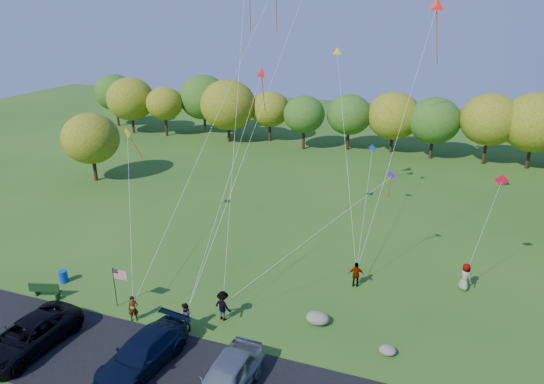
% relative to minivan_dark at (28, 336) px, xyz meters
% --- Properties ---
extents(ground, '(140.00, 140.00, 0.00)m').
position_rel_minivan_dark_xyz_m(ground, '(8.00, 4.74, -0.84)').
color(ground, '#2A5C1A').
rests_on(ground, ground).
extents(asphalt_lane, '(44.00, 6.00, 0.06)m').
position_rel_minivan_dark_xyz_m(asphalt_lane, '(8.00, 0.74, -0.81)').
color(asphalt_lane, black).
rests_on(asphalt_lane, ground).
extents(treeline, '(75.78, 27.97, 8.07)m').
position_rel_minivan_dark_xyz_m(treeline, '(5.47, 41.10, 3.86)').
color(treeline, '#3A2215').
rests_on(treeline, ground).
extents(minivan_dark, '(3.06, 5.82, 1.56)m').
position_rel_minivan_dark_xyz_m(minivan_dark, '(0.00, 0.00, 0.00)').
color(minivan_dark, black).
rests_on(minivan_dark, asphalt_lane).
extents(minivan_navy, '(2.91, 5.68, 1.58)m').
position_rel_minivan_dark_xyz_m(minivan_navy, '(6.33, 0.84, 0.01)').
color(minivan_navy, black).
rests_on(minivan_navy, asphalt_lane).
extents(minivan_silver, '(2.25, 5.21, 1.75)m').
position_rel_minivan_dark_xyz_m(minivan_silver, '(10.96, 0.59, 0.09)').
color(minivan_silver, '#8F9598').
rests_on(minivan_silver, asphalt_lane).
extents(flyer_a, '(0.68, 0.61, 1.56)m').
position_rel_minivan_dark_xyz_m(flyer_a, '(3.63, 3.94, -0.06)').
color(flyer_a, '#4C4C59').
rests_on(flyer_a, ground).
extents(flyer_b, '(1.00, 0.89, 1.70)m').
position_rel_minivan_dark_xyz_m(flyer_b, '(6.89, 4.14, 0.01)').
color(flyer_b, '#4C4C59').
rests_on(flyer_b, ground).
extents(flyer_c, '(1.30, 0.97, 1.80)m').
position_rel_minivan_dark_xyz_m(flyer_c, '(8.36, 5.76, 0.06)').
color(flyer_c, '#4C4C59').
rests_on(flyer_c, ground).
extents(flyer_d, '(1.05, 0.61, 1.68)m').
position_rel_minivan_dark_xyz_m(flyer_d, '(14.79, 11.81, -0.00)').
color(flyer_d, '#4C4C59').
rests_on(flyer_d, ground).
extents(flyer_e, '(1.04, 1.02, 1.81)m').
position_rel_minivan_dark_xyz_m(flyer_e, '(21.27, 13.75, 0.06)').
color(flyer_e, '#4C4C59').
rests_on(flyer_e, ground).
extents(park_bench, '(1.83, 0.82, 1.04)m').
position_rel_minivan_dark_xyz_m(park_bench, '(-2.80, 4.06, -0.29)').
color(park_bench, '#143714').
rests_on(park_bench, ground).
extents(trash_barrel, '(0.54, 0.54, 0.81)m').
position_rel_minivan_dark_xyz_m(trash_barrel, '(-3.08, 5.88, -0.44)').
color(trash_barrel, '#0B39AE').
rests_on(trash_barrel, ground).
extents(flag_assembly, '(0.96, 0.62, 2.59)m').
position_rel_minivan_dark_xyz_m(flag_assembly, '(2.10, 4.80, 1.10)').
color(flag_assembly, black).
rests_on(flag_assembly, ground).
extents(boulder_near, '(1.33, 1.04, 0.66)m').
position_rel_minivan_dark_xyz_m(boulder_near, '(13.50, 7.23, -0.51)').
color(boulder_near, gray).
rests_on(boulder_near, ground).
extents(boulder_far, '(0.88, 0.73, 0.46)m').
position_rel_minivan_dark_xyz_m(boulder_far, '(17.55, 5.94, -0.61)').
color(boulder_far, gray).
rests_on(boulder_far, ground).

